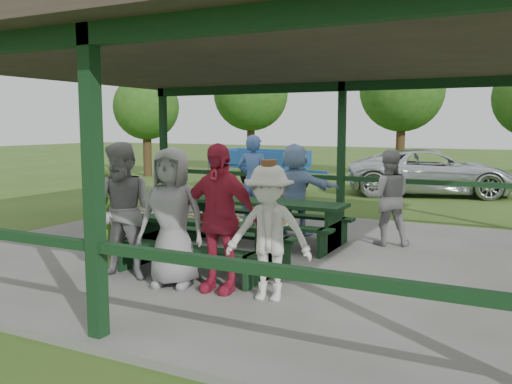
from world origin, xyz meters
The scene contains 19 objects.
ground centered at (0.00, 0.00, 0.00)m, with size 90.00×90.00×0.00m, color #32541A.
concrete_slab centered at (0.00, 0.00, 0.05)m, with size 10.00×8.00×0.10m, color #61615D.
pavilion_structure centered at (0.00, 0.00, 3.17)m, with size 10.60×8.60×3.24m.
picnic_table_near centered at (-0.39, -1.20, 0.57)m, with size 2.37×1.39×0.75m.
picnic_table_far centered at (-0.39, 0.80, 0.58)m, with size 2.85×1.39×0.75m.
table_setting centered at (-0.40, -1.18, 0.88)m, with size 2.52×0.45×0.10m.
contestant_green centered at (-1.65, -1.96, 0.85)m, with size 0.55×0.36×1.51m, color #63992F.
contestant_grey_left centered at (-1.08, -2.11, 1.02)m, with size 0.90×0.70×1.85m, color gray.
contestant_grey_mid centered at (-0.34, -2.07, 1.00)m, with size 0.88×0.57×1.80m, color gray.
contestant_red centered at (0.30, -1.99, 1.03)m, with size 1.09×0.45×1.86m, color #B2233E.
contestant_white_fedora centered at (1.01, -2.02, 0.91)m, with size 1.13×0.77×1.67m.
spectator_lblue centered at (-0.21, 1.70, 0.97)m, with size 1.61×0.51×1.74m, color #84A1CC.
spectator_blue centered at (-1.32, 2.12, 1.04)m, with size 0.68×0.45×1.88m, color #4367AE.
spectator_grey centered at (1.56, 1.60, 0.93)m, with size 0.80×0.63×1.66m, color gray.
pickup_truck centered at (1.01, 9.75, 0.71)m, with size 2.36×5.12×1.42m, color silver.
farm_trailer centered at (-4.17, 8.08, 0.73)m, with size 4.24×2.33×1.47m.
tree_far_left centered at (-7.75, 14.42, 3.57)m, with size 3.37×3.37×5.27m.
tree_left centered at (-1.01, 14.59, 3.56)m, with size 3.37×3.37×5.27m.
tree_edge_left centered at (-10.82, 10.78, 2.90)m, with size 2.75×2.75×4.30m.
Camera 1 is at (3.71, -7.68, 2.17)m, focal length 38.00 mm.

